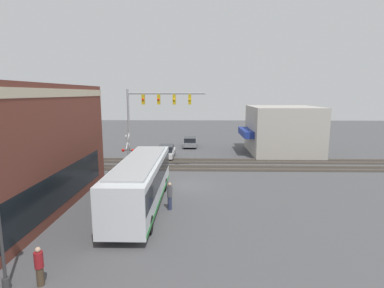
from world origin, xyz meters
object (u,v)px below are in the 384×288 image
at_px(pedestrian_by_lamp, 39,266).
at_px(parked_car_grey, 190,142).
at_px(crossing_signal, 128,150).
at_px(parked_car_white, 166,152).
at_px(city_bus, 141,181).
at_px(pedestrian_near_bus, 170,196).

bearing_deg(pedestrian_by_lamp, parked_car_grey, -9.17).
distance_m(parked_car_grey, pedestrian_by_lamp, 31.54).
xyz_separation_m(crossing_signal, parked_car_white, (7.48, -2.70, -1.61)).
bearing_deg(city_bus, parked_car_white, -0.00).
xyz_separation_m(parked_car_white, pedestrian_near_bus, (-15.87, -1.92, 0.24)).
relative_size(city_bus, crossing_signal, 2.93).
bearing_deg(parked_car_grey, pedestrian_by_lamp, 170.83).
height_order(city_bus, crossing_signal, crossing_signal).
distance_m(parked_car_white, pedestrian_by_lamp, 23.89).
distance_m(city_bus, pedestrian_near_bus, 2.13).
height_order(pedestrian_near_bus, pedestrian_by_lamp, pedestrian_near_bus).
distance_m(crossing_signal, parked_car_grey, 15.85).
distance_m(city_bus, parked_car_grey, 23.03).
height_order(crossing_signal, parked_car_grey, crossing_signal).
distance_m(parked_car_white, pedestrian_near_bus, 15.99).
bearing_deg(parked_car_white, parked_car_grey, -19.44).
height_order(parked_car_white, pedestrian_by_lamp, pedestrian_by_lamp).
xyz_separation_m(city_bus, parked_car_grey, (22.86, -2.60, -1.13)).
xyz_separation_m(city_bus, pedestrian_near_bus, (-0.38, -1.92, -0.85)).
height_order(parked_car_white, parked_car_grey, parked_car_white).
xyz_separation_m(parked_car_white, parked_car_grey, (7.37, -2.60, -0.05)).
relative_size(pedestrian_near_bus, pedestrian_by_lamp, 1.12).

